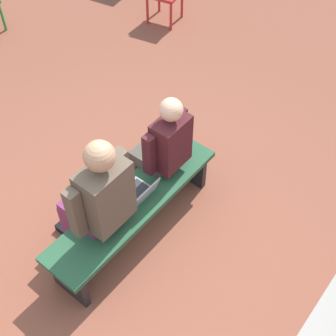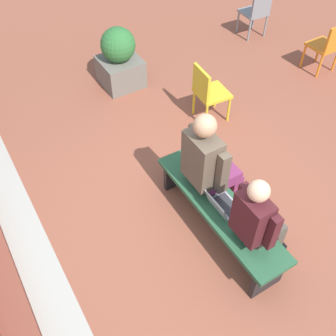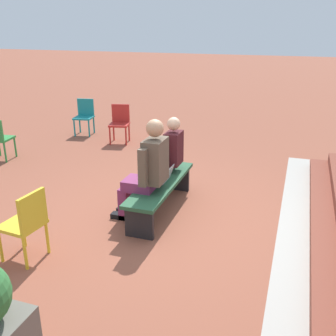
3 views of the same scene
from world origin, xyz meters
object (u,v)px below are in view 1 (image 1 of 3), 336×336
bench (134,207)px  laptop (138,194)px  person_adult (97,198)px  person_student (162,147)px

bench → laptop: bearing=164.5°
person_adult → bench: bearing=167.3°
bench → person_adult: 0.51m
person_student → person_adult: (0.78, -0.01, 0.06)m
person_adult → laptop: person_adult is taller
bench → person_adult: (0.32, -0.07, 0.39)m
bench → person_student: 0.58m
person_student → laptop: (0.42, 0.08, -0.19)m
person_adult → laptop: size_ratio=4.44×
person_student → person_adult: person_adult is taller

